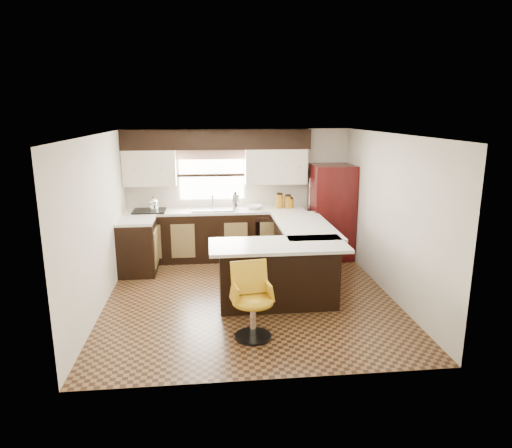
{
  "coord_description": "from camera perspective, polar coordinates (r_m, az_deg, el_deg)",
  "views": [
    {
      "loc": [
        -0.59,
        -6.37,
        2.69
      ],
      "look_at": [
        0.15,
        0.45,
        1.01
      ],
      "focal_mm": 32.0,
      "sensor_mm": 36.0,
      "label": 1
    }
  ],
  "objects": [
    {
      "name": "canister_med",
      "position": [
        8.58,
        4.0,
        2.75
      ],
      "size": [
        0.13,
        0.13,
        0.22
      ],
      "primitive_type": "cylinder",
      "color": "#9E6B14",
      "rests_on": "counter_back"
    },
    {
      "name": "wall_front",
      "position": [
        4.47,
        1.78,
        -5.76
      ],
      "size": [
        4.4,
        0.0,
        4.4
      ],
      "primitive_type": "plane",
      "rotation": [
        -1.57,
        0.0,
        0.0
      ],
      "color": "beige",
      "rests_on": "floor"
    },
    {
      "name": "percolator",
      "position": [
        8.44,
        -2.6,
        2.82
      ],
      "size": [
        0.13,
        0.13,
        0.29
      ],
      "primitive_type": "cylinder",
      "color": "silver",
      "rests_on": "counter_back"
    },
    {
      "name": "wall_right",
      "position": [
        7.07,
        16.36,
        1.02
      ],
      "size": [
        0.0,
        4.4,
        4.4
      ],
      "primitive_type": "plane",
      "rotation": [
        1.57,
        0.0,
        -1.57
      ],
      "color": "beige",
      "rests_on": "floor"
    },
    {
      "name": "peninsula_long",
      "position": [
        7.49,
        5.61,
        -3.71
      ],
      "size": [
        0.6,
        1.95,
        0.9
      ],
      "primitive_type": "cube",
      "color": "black",
      "rests_on": "floor"
    },
    {
      "name": "wall_left",
      "position": [
        6.71,
        -18.99,
        0.17
      ],
      "size": [
        0.0,
        4.4,
        4.4
      ],
      "primitive_type": "plane",
      "rotation": [
        1.57,
        0.0,
        1.57
      ],
      "color": "beige",
      "rests_on": "floor"
    },
    {
      "name": "wall_back",
      "position": [
        8.72,
        -2.18,
        3.91
      ],
      "size": [
        4.4,
        0.0,
        4.4
      ],
      "primitive_type": "plane",
      "rotation": [
        1.57,
        0.0,
        0.0
      ],
      "color": "beige",
      "rests_on": "floor"
    },
    {
      "name": "refrigerator",
      "position": [
        8.64,
        9.39,
        1.48
      ],
      "size": [
        0.76,
        0.73,
        1.76
      ],
      "primitive_type": "cube",
      "color": "#360909",
      "rests_on": "floor"
    },
    {
      "name": "valance",
      "position": [
        8.54,
        -5.59,
        8.66
      ],
      "size": [
        1.3,
        0.06,
        0.18
      ],
      "primitive_type": "cube",
      "color": "#D19B93",
      "rests_on": "wall_back"
    },
    {
      "name": "dishwasher",
      "position": [
        8.38,
        1.9,
        -1.9
      ],
      "size": [
        0.58,
        0.03,
        0.78
      ],
      "primitive_type": "cube",
      "color": "black",
      "rests_on": "floor"
    },
    {
      "name": "canister_large",
      "position": [
        8.55,
        2.93,
        2.84
      ],
      "size": [
        0.14,
        0.14,
        0.26
      ],
      "primitive_type": "cylinder",
      "color": "#9E6B14",
      "rests_on": "counter_back"
    },
    {
      "name": "base_cab_back",
      "position": [
        8.57,
        -5.0,
        -1.45
      ],
      "size": [
        3.3,
        0.6,
        0.9
      ],
      "primitive_type": "cube",
      "color": "black",
      "rests_on": "floor"
    },
    {
      "name": "upper_cab_right",
      "position": [
        8.55,
        2.46,
        7.23
      ],
      "size": [
        1.14,
        0.35,
        0.64
      ],
      "primitive_type": "cube",
      "color": "beige",
      "rests_on": "wall_back"
    },
    {
      "name": "mixing_bowl",
      "position": [
        8.49,
        -0.24,
        2.13
      ],
      "size": [
        0.37,
        0.37,
        0.07
      ],
      "primitive_type": "imported",
      "rotation": [
        0.0,
        0.0,
        -0.4
      ],
      "color": "white",
      "rests_on": "counter_back"
    },
    {
      "name": "counter_left",
      "position": [
        7.92,
        -14.78,
        0.39
      ],
      "size": [
        0.6,
        0.7,
        0.04
      ],
      "primitive_type": "cube",
      "color": "silver",
      "rests_on": "base_cab_left"
    },
    {
      "name": "peninsula_return",
      "position": [
        6.5,
        2.78,
        -6.44
      ],
      "size": [
        1.65,
        0.6,
        0.9
      ],
      "primitive_type": "cube",
      "color": "black",
      "rests_on": "floor"
    },
    {
      "name": "window_pane",
      "position": [
        8.63,
        -5.53,
        6.1
      ],
      "size": [
        1.2,
        0.02,
        0.9
      ],
      "primitive_type": "cube",
      "color": "white",
      "rests_on": "wall_back"
    },
    {
      "name": "base_cab_left",
      "position": [
        8.03,
        -14.58,
        -2.89
      ],
      "size": [
        0.6,
        0.7,
        0.9
      ],
      "primitive_type": "cube",
      "color": "black",
      "rests_on": "floor"
    },
    {
      "name": "floor",
      "position": [
        6.94,
        -0.81,
        -9.06
      ],
      "size": [
        4.4,
        4.4,
        0.0
      ],
      "primitive_type": "plane",
      "color": "#49301A",
      "rests_on": "ground"
    },
    {
      "name": "bar_chair",
      "position": [
        5.58,
        -0.38,
        -9.76
      ],
      "size": [
        0.57,
        0.57,
        0.93
      ],
      "primitive_type": null,
      "rotation": [
        0.0,
        0.0,
        0.15
      ],
      "color": "gold",
      "rests_on": "floor"
    },
    {
      "name": "counter_pen_return",
      "position": [
        6.26,
        2.78,
        -2.67
      ],
      "size": [
        1.89,
        0.84,
        0.04
      ],
      "primitive_type": "cube",
      "color": "silver",
      "rests_on": "peninsula_return"
    },
    {
      "name": "ceiling",
      "position": [
        6.4,
        -0.88,
        11.15
      ],
      "size": [
        4.4,
        4.4,
        0.0
      ],
      "primitive_type": "plane",
      "rotation": [
        3.14,
        0.0,
        0.0
      ],
      "color": "silver",
      "rests_on": "wall_back"
    },
    {
      "name": "sink",
      "position": [
        8.43,
        -5.41,
        1.85
      ],
      "size": [
        0.75,
        0.45,
        0.03
      ],
      "primitive_type": "cube",
      "color": "#B2B2B7",
      "rests_on": "counter_back"
    },
    {
      "name": "soffit",
      "position": [
        8.41,
        -4.93,
        10.5
      ],
      "size": [
        3.4,
        0.35,
        0.36
      ],
      "primitive_type": "cube",
      "color": "black",
      "rests_on": "wall_back"
    },
    {
      "name": "upper_cab_left",
      "position": [
        8.51,
        -13.15,
        6.86
      ],
      "size": [
        0.94,
        0.35,
        0.64
      ],
      "primitive_type": "cube",
      "color": "beige",
      "rests_on": "wall_back"
    },
    {
      "name": "canister_small",
      "position": [
        8.59,
        4.28,
        2.6
      ],
      "size": [
        0.13,
        0.13,
        0.18
      ],
      "primitive_type": "cylinder",
      "color": "#9E6B14",
      "rests_on": "counter_back"
    },
    {
      "name": "counter_pen_long",
      "position": [
        7.38,
        6.08,
        -0.19
      ],
      "size": [
        0.84,
        1.95,
        0.04
      ],
      "primitive_type": "cube",
      "color": "silver",
      "rests_on": "peninsula_long"
    },
    {
      "name": "kettle",
      "position": [
        8.46,
        -12.73,
        2.54
      ],
      "size": [
        0.18,
        0.18,
        0.25
      ],
      "primitive_type": null,
      "color": "silver",
      "rests_on": "cooktop"
    },
    {
      "name": "cooktop",
      "position": [
        8.5,
        -13.19,
        1.62
      ],
      "size": [
        0.58,
        0.5,
        0.02
      ],
      "primitive_type": "cube",
      "color": "black",
      "rests_on": "counter_back"
    },
    {
      "name": "counter_back",
      "position": [
        8.46,
        -5.07,
        1.64
      ],
      "size": [
        3.3,
        0.6,
        0.04
      ],
      "primitive_type": "cube",
      "color": "silver",
      "rests_on": "base_cab_back"
    }
  ]
}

